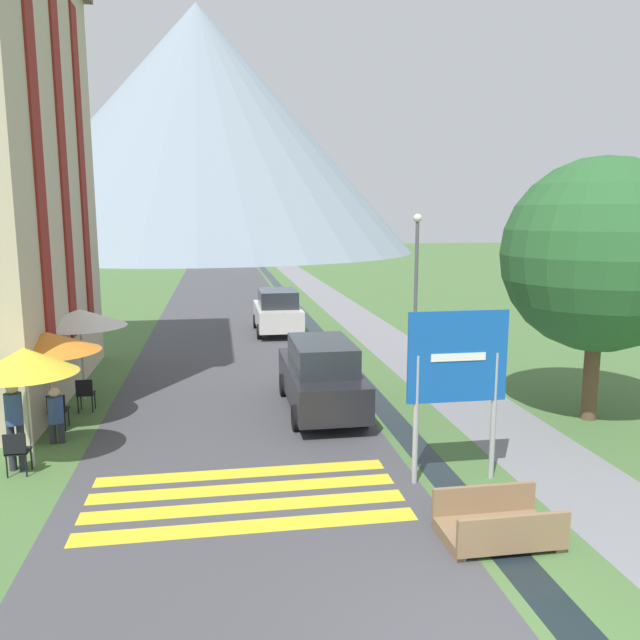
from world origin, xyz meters
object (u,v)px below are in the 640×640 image
object	(u,v)px
road_sign	(457,371)
parked_car_near	(321,375)
cafe_chair_middle	(57,408)
cafe_umbrella_middle_orange	(47,342)
person_seated_far	(56,412)
cafe_chair_nearest	(17,450)
cafe_umbrella_front_yellow	(25,361)
cafe_chair_far_right	(85,392)
streetlamp	(416,275)
person_standing_terrace	(14,420)
parked_car_far	(277,311)
cafe_umbrella_rear_white	(80,318)
footbridge	(498,526)
tree_by_path	(600,255)

from	to	relation	value
road_sign	parked_car_near	size ratio (longest dim) A/B	0.70
road_sign	cafe_chair_middle	size ratio (longest dim) A/B	3.75
road_sign	cafe_umbrella_middle_orange	world-z (taller)	road_sign
cafe_umbrella_middle_orange	person_seated_far	xyz separation A→B (m)	(0.37, -1.14, -1.32)
cafe_chair_nearest	cafe_umbrella_front_yellow	xyz separation A→B (m)	(0.15, 0.42, 1.60)
cafe_chair_far_right	streetlamp	size ratio (longest dim) A/B	0.17
person_standing_terrace	cafe_chair_middle	bearing A→B (deg)	84.58
road_sign	person_seated_far	xyz separation A→B (m)	(-7.72, 3.22, -1.40)
parked_car_near	person_standing_terrace	xyz separation A→B (m)	(-6.38, -2.71, 0.10)
cafe_chair_far_right	cafe_chair_middle	bearing A→B (deg)	-81.02
road_sign	cafe_chair_far_right	distance (m)	9.40
parked_car_far	cafe_umbrella_front_yellow	size ratio (longest dim) A/B	1.69
cafe_umbrella_front_yellow	person_seated_far	world-z (taller)	cafe_umbrella_front_yellow
cafe_umbrella_rear_white	parked_car_near	bearing A→B (deg)	-18.17
cafe_chair_nearest	cafe_umbrella_front_yellow	world-z (taller)	cafe_umbrella_front_yellow
cafe_chair_nearest	cafe_chair_far_right	distance (m)	3.86
cafe_chair_nearest	cafe_chair_far_right	bearing A→B (deg)	79.12
person_standing_terrace	streetlamp	world-z (taller)	streetlamp
parked_car_far	cafe_umbrella_front_yellow	distance (m)	14.62
footbridge	parked_car_far	world-z (taller)	parked_car_far
road_sign	cafe_chair_nearest	size ratio (longest dim) A/B	3.75
road_sign	tree_by_path	distance (m)	5.68
parked_car_far	cafe_umbrella_middle_orange	bearing A→B (deg)	-120.10
road_sign	cafe_umbrella_front_yellow	bearing A→B (deg)	166.02
cafe_chair_middle	person_seated_far	size ratio (longest dim) A/B	0.68
cafe_chair_nearest	cafe_chair_far_right	xyz separation A→B (m)	(0.48, 3.83, 0.00)
parked_car_near	cafe_chair_middle	size ratio (longest dim) A/B	5.33
cafe_umbrella_front_yellow	cafe_umbrella_middle_orange	bearing A→B (deg)	95.10
tree_by_path	person_seated_far	bearing A→B (deg)	178.35
cafe_umbrella_front_yellow	person_seated_far	bearing A→B (deg)	82.86
parked_car_near	cafe_chair_nearest	world-z (taller)	parked_car_near
road_sign	person_standing_terrace	size ratio (longest dim) A/B	1.84
streetlamp	cafe_chair_far_right	bearing A→B (deg)	-157.89
footbridge	cafe_chair_middle	bearing A→B (deg)	141.24
parked_car_far	cafe_umbrella_middle_orange	world-z (taller)	cafe_umbrella_middle_orange
parked_car_far	cafe_chair_far_right	size ratio (longest dim) A/B	4.73
cafe_chair_middle	cafe_chair_far_right	size ratio (longest dim) A/B	1.00
cafe_umbrella_middle_orange	cafe_umbrella_rear_white	world-z (taller)	cafe_umbrella_rear_white
cafe_chair_nearest	tree_by_path	distance (m)	13.09
cafe_umbrella_rear_white	tree_by_path	bearing A→B (deg)	-16.51
cafe_umbrella_front_yellow	cafe_chair_nearest	bearing A→B (deg)	-109.53
cafe_chair_middle	tree_by_path	bearing A→B (deg)	-24.57
road_sign	cafe_umbrella_rear_white	xyz separation A→B (m)	(-7.82, 6.53, 0.12)
road_sign	tree_by_path	xyz separation A→B (m)	(4.54, 2.87, 1.86)
cafe_chair_middle	cafe_umbrella_rear_white	size ratio (longest dim) A/B	0.35
cafe_chair_nearest	cafe_umbrella_rear_white	size ratio (longest dim) A/B	0.35
cafe_chair_far_right	cafe_umbrella_front_yellow	distance (m)	3.79
cafe_chair_nearest	person_seated_far	bearing A→B (deg)	75.89
cafe_chair_middle	person_seated_far	world-z (taller)	person_seated_far
cafe_chair_middle	person_standing_terrace	distance (m)	2.32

